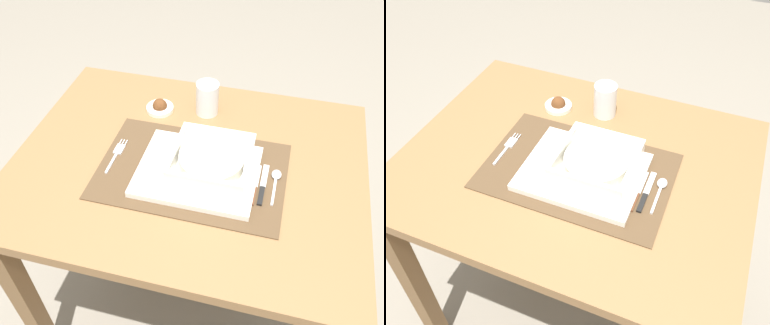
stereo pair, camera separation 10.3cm
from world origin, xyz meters
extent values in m
plane|color=gray|center=(0.00, 0.00, 0.00)|extent=(6.00, 6.00, 0.00)
cube|color=brown|center=(0.00, 0.00, 0.71)|extent=(0.89, 0.70, 0.03)
cube|color=brown|center=(-0.39, -0.30, 0.35)|extent=(0.05, 0.05, 0.69)
cube|color=brown|center=(-0.39, 0.30, 0.35)|extent=(0.05, 0.05, 0.69)
cube|color=brown|center=(0.39, 0.30, 0.35)|extent=(0.05, 0.05, 0.69)
cube|color=#4C3823|center=(0.02, -0.03, 0.72)|extent=(0.46, 0.31, 0.00)
cube|color=white|center=(0.03, -0.04, 0.73)|extent=(0.29, 0.23, 0.02)
cube|color=white|center=(0.07, -0.03, 0.74)|extent=(0.18, 0.18, 0.01)
cube|color=white|center=(-0.02, -0.03, 0.77)|extent=(0.01, 0.18, 0.05)
cube|color=white|center=(0.15, -0.03, 0.77)|extent=(0.01, 0.18, 0.05)
cube|color=white|center=(0.07, -0.12, 0.77)|extent=(0.16, 0.01, 0.05)
cube|color=white|center=(0.07, 0.06, 0.77)|extent=(0.16, 0.01, 0.05)
cylinder|color=silver|center=(0.07, -0.03, 0.77)|extent=(0.16, 0.16, 0.03)
cube|color=silver|center=(-0.18, -0.06, 0.73)|extent=(0.01, 0.07, 0.00)
cube|color=silver|center=(-0.18, -0.01, 0.73)|extent=(0.02, 0.04, 0.00)
cylinder|color=silver|center=(-0.19, 0.02, 0.73)|extent=(0.00, 0.02, 0.00)
cylinder|color=silver|center=(-0.18, 0.02, 0.73)|extent=(0.00, 0.02, 0.00)
cylinder|color=silver|center=(-0.18, 0.02, 0.73)|extent=(0.00, 0.02, 0.00)
cube|color=silver|center=(0.22, -0.06, 0.73)|extent=(0.01, 0.08, 0.00)
ellipsoid|color=silver|center=(0.22, 0.00, 0.73)|extent=(0.02, 0.03, 0.01)
cube|color=black|center=(0.20, -0.08, 0.73)|extent=(0.01, 0.06, 0.01)
cube|color=silver|center=(0.20, -0.01, 0.73)|extent=(0.01, 0.08, 0.00)
cube|color=#59331E|center=(0.18, -0.08, 0.73)|extent=(0.01, 0.06, 0.01)
cube|color=silver|center=(0.18, -0.01, 0.73)|extent=(0.01, 0.07, 0.00)
cylinder|color=white|center=(0.00, 0.21, 0.77)|extent=(0.06, 0.06, 0.10)
cylinder|color=gold|center=(0.00, 0.21, 0.74)|extent=(0.05, 0.05, 0.04)
cylinder|color=white|center=(-0.13, 0.19, 0.73)|extent=(0.08, 0.08, 0.01)
sphere|color=#593319|center=(-0.13, 0.19, 0.74)|extent=(0.04, 0.04, 0.04)
camera|label=1|loc=(0.20, -0.75, 1.47)|focal=39.52mm
camera|label=2|loc=(0.30, -0.71, 1.47)|focal=39.52mm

